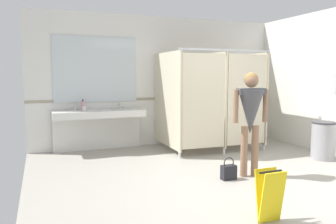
% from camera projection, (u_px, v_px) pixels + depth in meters
% --- Properties ---
extents(ground_plane, '(5.97, 6.84, 0.10)m').
position_uv_depth(ground_plane, '(240.00, 187.00, 4.89)').
color(ground_plane, '#9E998E').
extents(wall_back, '(5.97, 0.12, 2.88)m').
position_uv_depth(wall_back, '(164.00, 81.00, 7.68)').
color(wall_back, silver).
rests_on(wall_back, ground_plane).
extents(wall_back_tile_band, '(5.97, 0.01, 0.06)m').
position_uv_depth(wall_back_tile_band, '(165.00, 98.00, 7.66)').
color(wall_back_tile_band, '#9E937F').
rests_on(wall_back_tile_band, wall_back).
extents(vanity_counter, '(1.85, 0.58, 0.98)m').
position_uv_depth(vanity_counter, '(99.00, 121.00, 6.95)').
color(vanity_counter, silver).
rests_on(vanity_counter, ground_plane).
extents(mirror_panel, '(1.75, 0.02, 1.38)m').
position_uv_depth(mirror_panel, '(96.00, 69.00, 7.02)').
color(mirror_panel, silver).
rests_on(mirror_panel, wall_back).
extents(bathroom_stalls, '(2.01, 1.48, 2.09)m').
position_uv_depth(bathroom_stalls, '(213.00, 99.00, 7.03)').
color(bathroom_stalls, beige).
rests_on(bathroom_stalls, ground_plane).
extents(trash_bin, '(0.44, 0.44, 0.71)m').
position_uv_depth(trash_bin, '(323.00, 141.00, 6.27)').
color(trash_bin, '#99999E').
rests_on(trash_bin, ground_plane).
extents(person_standing, '(0.57, 0.46, 1.63)m').
position_uv_depth(person_standing, '(251.00, 111.00, 5.14)').
color(person_standing, '#8C664C').
rests_on(person_standing, ground_plane).
extents(handbag, '(0.23, 0.12, 0.35)m').
position_uv_depth(handbag, '(229.00, 172.00, 5.06)').
color(handbag, black).
rests_on(handbag, ground_plane).
extents(soap_dispenser, '(0.07, 0.07, 0.22)m').
position_uv_depth(soap_dispenser, '(83.00, 105.00, 6.88)').
color(soap_dispenser, '#D899B2').
rests_on(soap_dispenser, vanity_counter).
extents(paper_cup, '(0.07, 0.07, 0.09)m').
position_uv_depth(paper_cup, '(84.00, 109.00, 6.67)').
color(paper_cup, white).
rests_on(paper_cup, vanity_counter).
extents(wet_floor_sign, '(0.28, 0.19, 0.57)m').
position_uv_depth(wet_floor_sign, '(270.00, 195.00, 3.58)').
color(wet_floor_sign, yellow).
rests_on(wet_floor_sign, ground_plane).
extents(floor_drain_cover, '(0.14, 0.14, 0.01)m').
position_uv_depth(floor_drain_cover, '(258.00, 179.00, 5.11)').
color(floor_drain_cover, '#B7BABF').
rests_on(floor_drain_cover, ground_plane).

